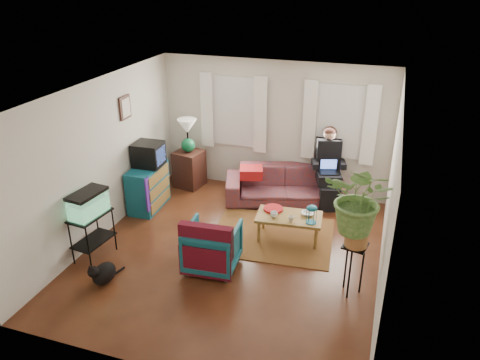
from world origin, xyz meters
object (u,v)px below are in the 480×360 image
(sofa, at_px, (285,180))
(armchair, at_px, (212,244))
(coffee_table, at_px, (289,227))
(plant_stand, at_px, (352,269))
(aquarium_stand, at_px, (93,236))
(dresser, at_px, (148,187))
(side_table, at_px, (189,169))

(sofa, relative_size, armchair, 2.88)
(sofa, height_order, coffee_table, sofa)
(sofa, distance_m, plant_stand, 2.91)
(armchair, bearing_deg, aquarium_stand, 6.32)
(dresser, height_order, armchair, dresser)
(armchair, bearing_deg, dresser, -41.48)
(dresser, bearing_deg, armchair, -39.66)
(aquarium_stand, height_order, coffee_table, aquarium_stand)
(aquarium_stand, relative_size, coffee_table, 0.70)
(side_table, relative_size, aquarium_stand, 1.01)
(aquarium_stand, bearing_deg, plant_stand, 11.89)
(sofa, relative_size, dresser, 2.45)
(side_table, xyz_separation_m, plant_stand, (3.54, -2.51, 0.01))
(armchair, relative_size, plant_stand, 1.00)
(sofa, bearing_deg, dresser, -172.47)
(sofa, xyz_separation_m, coffee_table, (0.40, -1.37, -0.22))
(dresser, bearing_deg, side_table, 70.98)
(dresser, relative_size, armchair, 1.18)
(side_table, relative_size, plant_stand, 0.97)
(side_table, bearing_deg, sofa, -1.02)
(side_table, bearing_deg, coffee_table, -30.21)
(side_table, bearing_deg, plant_stand, -35.29)
(sofa, relative_size, aquarium_stand, 3.00)
(dresser, distance_m, aquarium_stand, 1.74)
(sofa, xyz_separation_m, aquarium_stand, (-2.36, -2.82, -0.06))
(dresser, relative_size, plant_stand, 1.17)
(sofa, xyz_separation_m, plant_stand, (1.53, -2.47, -0.05))
(plant_stand, bearing_deg, sofa, 121.81)
(sofa, height_order, plant_stand, sofa)
(side_table, distance_m, plant_stand, 4.34)
(dresser, bearing_deg, coffee_table, -8.01)
(sofa, xyz_separation_m, dresser, (-2.35, -1.08, -0.03))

